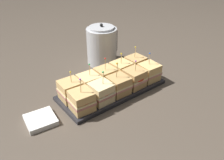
{
  "coord_description": "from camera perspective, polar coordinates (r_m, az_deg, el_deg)",
  "views": [
    {
      "loc": [
        -0.65,
        -0.84,
        0.72
      ],
      "look_at": [
        0.0,
        0.0,
        0.07
      ],
      "focal_mm": 38.0,
      "sensor_mm": 36.0,
      "label": 1
    }
  ],
  "objects": [
    {
      "name": "sandwich_back_far_right",
      "position": [
        1.4,
        5.7,
        3.63
      ],
      "size": [
        0.11,
        0.11,
        0.17
      ],
      "color": "tan",
      "rests_on": "serving_platter"
    },
    {
      "name": "serving_platter",
      "position": [
        1.28,
        0.0,
        -2.34
      ],
      "size": [
        0.57,
        0.24,
        0.02
      ],
      "color": "#232328",
      "rests_on": "ground_plane"
    },
    {
      "name": "napkin_stack",
      "position": [
        1.12,
        -16.79,
        -9.18
      ],
      "size": [
        0.14,
        0.14,
        0.02
      ],
      "color": "white",
      "rests_on": "ground_plane"
    },
    {
      "name": "sandwich_front_far_left",
      "position": [
        1.1,
        -7.3,
        -5.04
      ],
      "size": [
        0.11,
        0.11,
        0.17
      ],
      "color": "tan",
      "rests_on": "serving_platter"
    },
    {
      "name": "sandwich_front_left",
      "position": [
        1.15,
        -2.61,
        -3.03
      ],
      "size": [
        0.11,
        0.11,
        0.17
      ],
      "color": "beige",
      "rests_on": "serving_platter"
    },
    {
      "name": "sandwich_back_center",
      "position": [
        1.29,
        -1.48,
        0.88
      ],
      "size": [
        0.1,
        0.1,
        0.17
      ],
      "color": "tan",
      "rests_on": "serving_platter"
    },
    {
      "name": "sandwich_front_far_right",
      "position": [
        1.34,
        8.92,
        1.91
      ],
      "size": [
        0.11,
        0.11,
        0.16
      ],
      "color": "tan",
      "rests_on": "serving_platter"
    },
    {
      "name": "sandwich_front_center",
      "position": [
        1.21,
        1.56,
        -1.28
      ],
      "size": [
        0.11,
        0.11,
        0.18
      ],
      "color": "tan",
      "rests_on": "serving_platter"
    },
    {
      "name": "ground_plane",
      "position": [
        1.28,
        0.0,
        -2.67
      ],
      "size": [
        6.0,
        6.0,
        0.0
      ],
      "primitive_type": "plane",
      "color": "#4C4238"
    },
    {
      "name": "sandwich_front_right",
      "position": [
        1.27,
        5.42,
        0.42
      ],
      "size": [
        0.11,
        0.11,
        0.16
      ],
      "color": "tan",
      "rests_on": "serving_platter"
    },
    {
      "name": "sandwich_back_left",
      "position": [
        1.23,
        -5.55,
        -0.81
      ],
      "size": [
        0.11,
        0.11,
        0.16
      ],
      "color": "#DBB77A",
      "rests_on": "serving_platter"
    },
    {
      "name": "sandwich_back_far_left",
      "position": [
        1.18,
        -10.0,
        -2.47
      ],
      "size": [
        0.11,
        0.11,
        0.16
      ],
      "color": "tan",
      "rests_on": "serving_platter"
    },
    {
      "name": "sandwich_back_right",
      "position": [
        1.34,
        2.24,
        2.32
      ],
      "size": [
        0.11,
        0.11,
        0.16
      ],
      "color": "tan",
      "rests_on": "serving_platter"
    },
    {
      "name": "kettle_steel",
      "position": [
        1.53,
        -2.44,
        8.3
      ],
      "size": [
        0.21,
        0.19,
        0.26
      ],
      "color": "#B7BABF",
      "rests_on": "ground_plane"
    }
  ]
}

